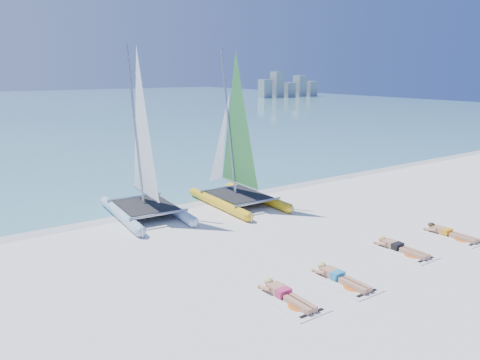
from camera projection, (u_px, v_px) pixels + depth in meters
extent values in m
plane|color=silver|center=(270.00, 243.00, 14.84)|extent=(140.00, 140.00, 0.00)
cube|color=beige|center=(187.00, 203.00, 19.23)|extent=(140.00, 1.40, 0.01)
cube|color=#8D929B|center=(265.00, 89.00, 90.65)|extent=(2.00, 2.00, 3.50)
cube|color=#8D929B|center=(277.00, 84.00, 92.14)|extent=(2.00, 2.00, 5.00)
cube|color=#8D929B|center=(289.00, 90.00, 94.07)|extent=(2.00, 2.00, 2.80)
cube|color=#8D929B|center=(300.00, 86.00, 95.58)|extent=(2.00, 2.00, 4.20)
cube|color=#8D929B|center=(311.00, 89.00, 97.38)|extent=(2.00, 2.00, 3.00)
cylinder|color=#BADAF4|center=(121.00, 215.00, 17.10)|extent=(0.67, 4.30, 0.38)
cone|color=#BADAF4|center=(104.00, 200.00, 19.07)|extent=(0.40, 0.57, 0.36)
cylinder|color=#BADAF4|center=(170.00, 207.00, 18.05)|extent=(0.67, 4.30, 0.38)
cone|color=#BADAF4|center=(148.00, 193.00, 20.02)|extent=(0.40, 0.57, 0.36)
cube|color=black|center=(146.00, 205.00, 17.52)|extent=(2.00, 2.48, 0.03)
cylinder|color=#B4B6BB|center=(135.00, 125.00, 17.49)|extent=(0.17, 1.13, 5.90)
cylinder|color=yellow|center=(219.00, 203.00, 18.56)|extent=(0.49, 4.23, 0.37)
cone|color=yellow|center=(192.00, 191.00, 20.45)|extent=(0.37, 0.55, 0.35)
cylinder|color=yellow|center=(257.00, 196.00, 19.57)|extent=(0.49, 4.23, 0.37)
cone|color=yellow|center=(228.00, 185.00, 21.46)|extent=(0.37, 0.55, 0.35)
cube|color=black|center=(239.00, 195.00, 19.01)|extent=(1.88, 2.37, 0.03)
cylinder|color=#B4B6BB|center=(228.00, 121.00, 18.96)|extent=(0.12, 1.11, 5.82)
cube|color=white|center=(290.00, 300.00, 11.10)|extent=(1.00, 1.85, 0.02)
cube|color=tan|center=(278.00, 289.00, 11.42)|extent=(0.36, 0.55, 0.17)
cube|color=#CC3062|center=(284.00, 292.00, 11.26)|extent=(0.37, 0.22, 0.17)
cube|color=tan|center=(300.00, 304.00, 10.79)|extent=(0.31, 0.85, 0.13)
sphere|color=tan|center=(269.00, 282.00, 11.71)|extent=(0.21, 0.21, 0.21)
ellipsoid|color=#E4CF6B|center=(269.00, 281.00, 11.71)|extent=(0.22, 0.24, 0.15)
cube|color=white|center=(344.00, 282.00, 12.05)|extent=(1.00, 1.85, 0.02)
cube|color=tan|center=(332.00, 273.00, 12.37)|extent=(0.36, 0.55, 0.17)
cube|color=#238BBF|center=(337.00, 275.00, 12.21)|extent=(0.37, 0.22, 0.17)
cube|color=tan|center=(355.00, 285.00, 11.74)|extent=(0.31, 0.85, 0.13)
sphere|color=tan|center=(322.00, 267.00, 12.65)|extent=(0.21, 0.21, 0.21)
ellipsoid|color=#E4CF6B|center=(322.00, 265.00, 12.65)|extent=(0.22, 0.24, 0.15)
cube|color=white|center=(404.00, 252.00, 14.08)|extent=(1.00, 1.85, 0.02)
cube|color=tan|center=(392.00, 244.00, 14.39)|extent=(0.36, 0.55, 0.17)
cube|color=black|center=(398.00, 246.00, 14.23)|extent=(0.37, 0.22, 0.17)
cube|color=tan|center=(415.00, 253.00, 13.76)|extent=(0.31, 0.85, 0.13)
sphere|color=tan|center=(382.00, 239.00, 14.68)|extent=(0.21, 0.21, 0.21)
ellipsoid|color=#E4CF6B|center=(382.00, 238.00, 14.68)|extent=(0.22, 0.24, 0.15)
cube|color=white|center=(453.00, 237.00, 15.34)|extent=(1.00, 1.85, 0.02)
cube|color=tan|center=(441.00, 230.00, 15.65)|extent=(0.36, 0.55, 0.17)
cube|color=orange|center=(447.00, 232.00, 15.49)|extent=(0.37, 0.22, 0.17)
cube|color=tan|center=(464.00, 238.00, 15.02)|extent=(0.31, 0.85, 0.13)
sphere|color=tan|center=(432.00, 226.00, 15.94)|extent=(0.21, 0.21, 0.21)
ellipsoid|color=#332112|center=(431.00, 225.00, 15.94)|extent=(0.22, 0.24, 0.15)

